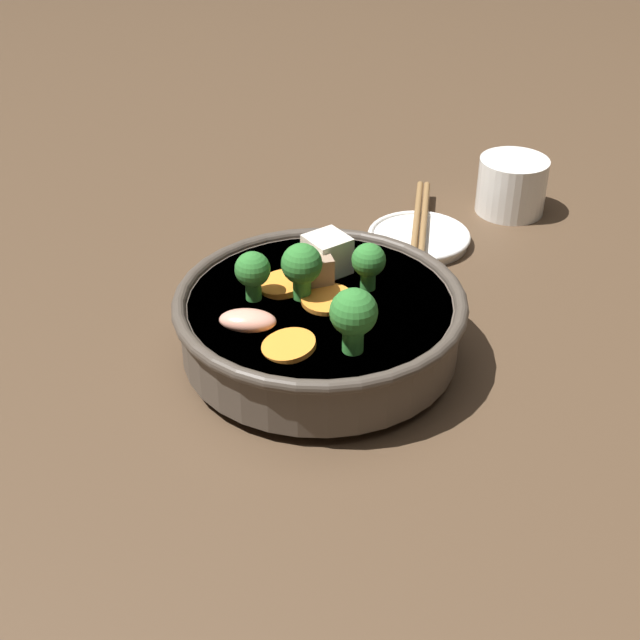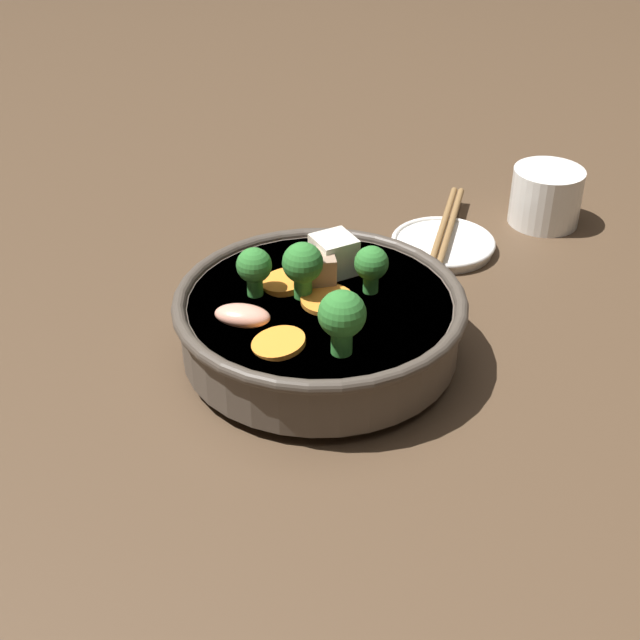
% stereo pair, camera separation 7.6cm
% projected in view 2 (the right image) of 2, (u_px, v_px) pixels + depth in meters
% --- Properties ---
extents(ground_plane, '(3.00, 3.00, 0.00)m').
position_uv_depth(ground_plane, '(320.00, 357.00, 0.79)').
color(ground_plane, '#4C3826').
extents(stirfry_bowl, '(0.25, 0.25, 0.11)m').
position_uv_depth(stirfry_bowl, '(320.00, 317.00, 0.76)').
color(stirfry_bowl, '#51473D').
rests_on(stirfry_bowl, ground_plane).
extents(side_saucer, '(0.11, 0.11, 0.01)m').
position_uv_depth(side_saucer, '(443.00, 244.00, 0.94)').
color(side_saucer, white).
rests_on(side_saucer, ground_plane).
extents(tea_cup, '(0.08, 0.08, 0.06)m').
position_uv_depth(tea_cup, '(546.00, 196.00, 0.98)').
color(tea_cup, white).
rests_on(tea_cup, ground_plane).
extents(chopsticks_pair, '(0.06, 0.23, 0.01)m').
position_uv_depth(chopsticks_pair, '(444.00, 236.00, 0.94)').
color(chopsticks_pair, olive).
rests_on(chopsticks_pair, side_saucer).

